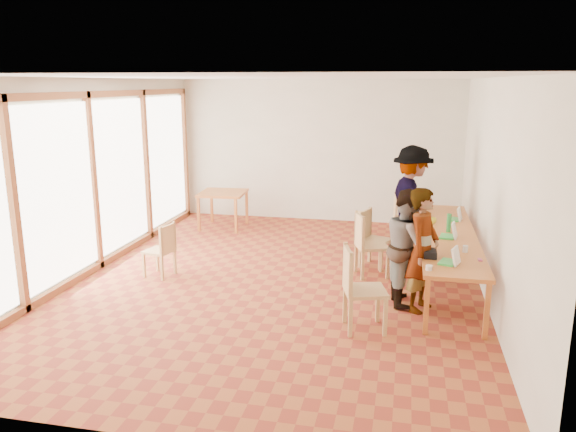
{
  "coord_description": "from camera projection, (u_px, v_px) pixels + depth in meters",
  "views": [
    {
      "loc": [
        1.84,
        -7.85,
        2.93
      ],
      "look_at": [
        0.25,
        -0.34,
        1.1
      ],
      "focal_mm": 35.0,
      "sensor_mm": 36.0,
      "label": 1
    }
  ],
  "objects": [
    {
      "name": "ceiling",
      "position": [
        276.0,
        76.0,
        7.82
      ],
      "size": [
        6.0,
        8.0,
        0.04
      ],
      "primitive_type": "cube",
      "color": "white",
      "rests_on": "wall_back"
    },
    {
      "name": "black_pouch",
      "position": [
        430.0,
        253.0,
        7.19
      ],
      "size": [
        0.16,
        0.26,
        0.09
      ],
      "primitive_type": "cube",
      "color": "black",
      "rests_on": "communal_table"
    },
    {
      "name": "side_table",
      "position": [
        223.0,
        196.0,
        11.48
      ],
      "size": [
        0.9,
        0.9,
        0.75
      ],
      "rotation": [
        0.0,
        0.0,
        0.07
      ],
      "color": "#C2602B",
      "rests_on": "ground"
    },
    {
      "name": "wall_right",
      "position": [
        492.0,
        191.0,
        7.56
      ],
      "size": [
        0.1,
        8.0,
        3.0
      ],
      "primitive_type": "cube",
      "color": "silver",
      "rests_on": "ground"
    },
    {
      "name": "pink_phone",
      "position": [
        480.0,
        260.0,
        7.05
      ],
      "size": [
        0.05,
        0.1,
        0.01
      ],
      "primitive_type": "cube",
      "color": "#B83160",
      "rests_on": "communal_table"
    },
    {
      "name": "yellow_mug",
      "position": [
        433.0,
        221.0,
        8.89
      ],
      "size": [
        0.15,
        0.15,
        0.09
      ],
      "primitive_type": "imported",
      "rotation": [
        0.0,
        0.0,
        -0.4
      ],
      "color": "yellow",
      "rests_on": "communal_table"
    },
    {
      "name": "green_bottle",
      "position": [
        449.0,
        223.0,
        8.36
      ],
      "size": [
        0.07,
        0.07,
        0.28
      ],
      "primitive_type": "cylinder",
      "color": "#248036",
      "rests_on": "communal_table"
    },
    {
      "name": "chair_empty",
      "position": [
        400.0,
        212.0,
        10.57
      ],
      "size": [
        0.46,
        0.46,
        0.47
      ],
      "rotation": [
        0.0,
        0.0,
        0.11
      ],
      "color": "tan",
      "rests_on": "ground"
    },
    {
      "name": "chair_mid",
      "position": [
        370.0,
        232.0,
        9.08
      ],
      "size": [
        0.56,
        0.56,
        0.49
      ],
      "rotation": [
        0.0,
        0.0,
        -0.36
      ],
      "color": "tan",
      "rests_on": "ground"
    },
    {
      "name": "chair_spare",
      "position": [
        163.0,
        245.0,
        8.58
      ],
      "size": [
        0.46,
        0.46,
        0.45
      ],
      "rotation": [
        0.0,
        0.0,
        2.94
      ],
      "color": "tan",
      "rests_on": "ground"
    },
    {
      "name": "condiment_cup",
      "position": [
        429.0,
        268.0,
        6.68
      ],
      "size": [
        0.08,
        0.08,
        0.06
      ],
      "primitive_type": "cylinder",
      "color": "white",
      "rests_on": "communal_table"
    },
    {
      "name": "person_near",
      "position": [
        423.0,
        250.0,
        7.26
      ],
      "size": [
        0.57,
        0.69,
        1.63
      ],
      "primitive_type": "imported",
      "rotation": [
        0.0,
        0.0,
        1.22
      ],
      "color": "gray",
      "rests_on": "ground"
    },
    {
      "name": "person_mid",
      "position": [
        408.0,
        247.0,
        7.51
      ],
      "size": [
        0.72,
        0.85,
        1.57
      ],
      "primitive_type": "imported",
      "rotation": [
        0.0,
        0.0,
        1.74
      ],
      "color": "gray",
      "rests_on": "ground"
    },
    {
      "name": "chair_near",
      "position": [
        356.0,
        280.0,
        6.69
      ],
      "size": [
        0.59,
        0.59,
        0.55
      ],
      "rotation": [
        0.0,
        0.0,
        0.27
      ],
      "color": "tan",
      "rests_on": "ground"
    },
    {
      "name": "chair_far",
      "position": [
        366.0,
        238.0,
        8.61
      ],
      "size": [
        0.59,
        0.59,
        0.52
      ],
      "rotation": [
        0.0,
        0.0,
        0.34
      ],
      "color": "tan",
      "rests_on": "ground"
    },
    {
      "name": "laptop_far",
      "position": [
        456.0,
        217.0,
        9.08
      ],
      "size": [
        0.26,
        0.29,
        0.21
      ],
      "rotation": [
        0.0,
        0.0,
        -0.21
      ],
      "color": "green",
      "rests_on": "communal_table"
    },
    {
      "name": "ground",
      "position": [
        277.0,
        280.0,
        8.52
      ],
      "size": [
        8.0,
        8.0,
        0.0
      ],
      "primitive_type": "plane",
      "color": "#9C4C25",
      "rests_on": "ground"
    },
    {
      "name": "laptop_near",
      "position": [
        452.0,
        259.0,
        6.9
      ],
      "size": [
        0.29,
        0.31,
        0.22
      ],
      "rotation": [
        0.0,
        0.0,
        -0.33
      ],
      "color": "green",
      "rests_on": "communal_table"
    },
    {
      "name": "person_far",
      "position": [
        412.0,
        201.0,
        9.58
      ],
      "size": [
        1.11,
        1.4,
        1.9
      ],
      "primitive_type": "imported",
      "rotation": [
        0.0,
        0.0,
        1.94
      ],
      "color": "gray",
      "rests_on": "ground"
    },
    {
      "name": "laptop_mid",
      "position": [
        451.0,
        234.0,
        8.06
      ],
      "size": [
        0.27,
        0.3,
        0.23
      ],
      "rotation": [
        0.0,
        0.0,
        -0.17
      ],
      "color": "green",
      "rests_on": "communal_table"
    },
    {
      "name": "window_wall",
      "position": [
        92.0,
        176.0,
        8.77
      ],
      "size": [
        0.1,
        8.0,
        3.0
      ],
      "primitive_type": "cube",
      "color": "white",
      "rests_on": "ground"
    },
    {
      "name": "communal_table",
      "position": [
        448.0,
        236.0,
        8.33
      ],
      "size": [
        0.8,
        4.0,
        0.75
      ],
      "color": "#C2602B",
      "rests_on": "ground"
    },
    {
      "name": "clear_glass",
      "position": [
        465.0,
        249.0,
        7.38
      ],
      "size": [
        0.07,
        0.07,
        0.09
      ],
      "primitive_type": "cylinder",
      "color": "silver",
      "rests_on": "communal_table"
    },
    {
      "name": "wall_back",
      "position": [
        319.0,
        151.0,
        11.98
      ],
      "size": [
        6.0,
        0.1,
        3.0
      ],
      "primitive_type": "cube",
      "color": "silver",
      "rests_on": "ground"
    },
    {
      "name": "wall_front",
      "position": [
        159.0,
        271.0,
        4.36
      ],
      "size": [
        6.0,
        0.1,
        3.0
      ],
      "primitive_type": "cube",
      "color": "silver",
      "rests_on": "ground"
    }
  ]
}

